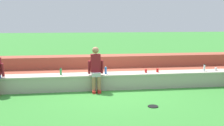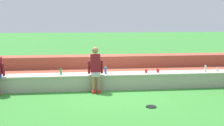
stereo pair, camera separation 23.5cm
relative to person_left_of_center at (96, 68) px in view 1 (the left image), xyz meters
The scene contains 11 objects.
ground_plane 0.89m from the person_left_of_center, ahead, with size 80.00×80.00×0.00m, color #388433.
stone_seating_wall 0.74m from the person_left_of_center, 30.40° to the left, with size 10.00×0.61×0.51m.
brick_bleachers 1.85m from the person_left_of_center, 74.47° to the left, with size 13.88×1.51×0.88m.
person_left_of_center is the anchor object (origin of this frame).
water_bottle_mid_left 3.75m from the person_left_of_center, ahead, with size 0.06×0.06×0.24m.
water_bottle_center_gap 1.14m from the person_left_of_center, 165.93° to the left, with size 0.06×0.06×0.23m.
water_bottle_mid_right 0.44m from the person_left_of_center, 35.71° to the left, with size 0.07×0.07×0.24m.
plastic_cup_right_end 4.20m from the person_left_of_center, ahead, with size 0.08×0.08×0.11m, color white.
plastic_cup_middle 2.13m from the person_left_of_center, ahead, with size 0.08×0.08×0.12m, color red.
plastic_cup_left_end 1.72m from the person_left_of_center, ahead, with size 0.08×0.08×0.11m, color red.
frisbee 2.33m from the person_left_of_center, 52.17° to the right, with size 0.28×0.28×0.02m, color black.
Camera 1 is at (-1.11, -8.26, 2.25)m, focal length 42.91 mm.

